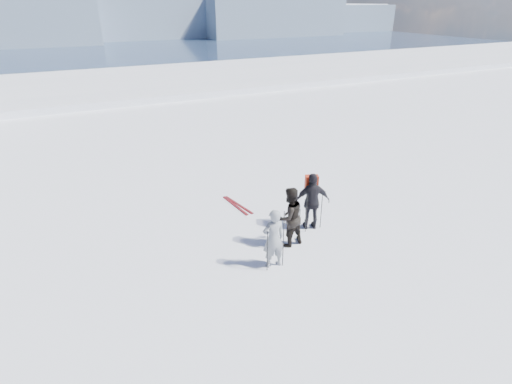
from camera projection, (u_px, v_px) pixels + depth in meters
lake_basin at (148, 154)px, 38.18m from camera, size 820.00×820.00×71.62m
far_mountain_range at (82, 16)px, 393.47m from camera, size 770.00×110.00×53.00m
skier_grey at (273, 239)px, 10.83m from camera, size 0.66×0.46×1.76m
skier_dark at (289, 217)px, 11.80m from camera, size 0.99×0.81×1.87m
skier_pack at (312, 202)px, 12.66m from camera, size 1.21×0.85×1.91m
backpack at (313, 163)px, 12.35m from camera, size 0.46×0.36×0.55m
ski_poles at (295, 228)px, 11.81m from camera, size 2.66×1.29×1.37m
skis_loose at (237, 205)px, 14.48m from camera, size 0.48×1.70×0.03m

